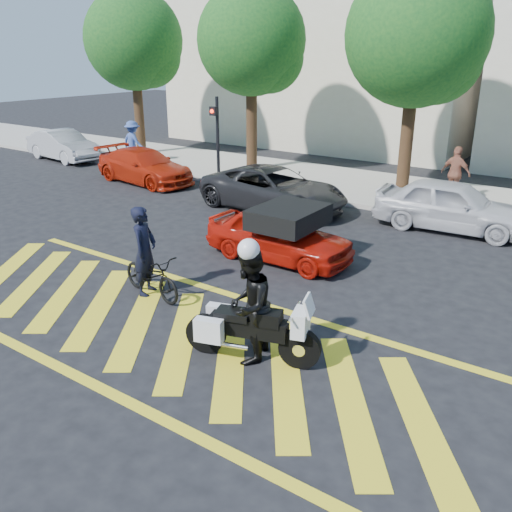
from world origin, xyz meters
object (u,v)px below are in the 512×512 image
Objects in this scene: parked_mid_right at (451,205)px; red_convertible at (279,235)px; parked_left at (144,166)px; bicycle at (152,275)px; parked_mid_left at (273,189)px; police_motorcycle at (250,329)px; officer_moto at (249,306)px; parked_far_left at (63,145)px; officer_bike at (145,251)px.

red_convertible is at bearing 146.01° from parked_mid_right.
parked_left is 1.04× the size of parked_mid_right.
bicycle is 0.41× the size of parked_mid_right.
parked_mid_left reaches higher than parked_left.
officer_moto is at bearing 129.68° from police_motorcycle.
officer_moto reaches higher than parked_mid_left.
parked_far_left reaches higher than red_convertible.
bicycle is 7.03m from parked_mid_left.
parked_mid_left is at bearing -10.46° from officer_bike.
bicycle is 16.27m from parked_far_left.
police_motorcycle is at bearing -96.05° from bicycle.
officer_bike is 10.36m from parked_left.
officer_bike is 0.84× the size of police_motorcycle.
parked_left is (6.37, -1.04, -0.04)m from parked_far_left.
parked_mid_left is (-1.30, 6.83, -0.27)m from officer_bike.
parked_far_left reaches higher than bicycle.
officer_moto reaches higher than parked_far_left.
parked_far_left is at bearing 86.48° from parked_left.
police_motorcycle is 0.46× the size of parked_mid_left.
officer_bike is 6.96m from parked_mid_left.
parked_mid_left reaches higher than police_motorcycle.
parked_left is at bearing 65.12° from red_convertible.
parked_mid_left is (12.51, -1.40, -0.00)m from parked_far_left.
parked_left reaches higher than police_motorcycle.
parked_far_left is at bearing 71.24° from red_convertible.
police_motorcycle is 0.61× the size of red_convertible.
red_convertible is (-2.06, 4.12, -0.35)m from officer_moto.
parked_far_left is 0.85× the size of parked_mid_left.
red_convertible is at bearing -140.24° from parked_mid_left.
police_motorcycle is 0.51× the size of parked_left.
officer_bike is 8.90m from parked_mid_right.
red_convertible reaches higher than police_motorcycle.
officer_moto is 8.96m from parked_mid_left.
parked_mid_left reaches higher than bicycle.
officer_moto is (3.27, -0.87, 0.03)m from officer_bike.
officer_bike is 0.45× the size of parked_mid_right.
red_convertible is 9.52m from parked_left.
bicycle is 0.42× the size of parked_far_left.
parked_mid_right reaches higher than police_motorcycle.
parked_mid_right is (17.74, -0.25, 0.04)m from parked_far_left.
officer_moto is 13.42m from parked_left.
police_motorcycle is (3.29, -0.88, -0.39)m from officer_bike.
parked_left is at bearing 24.77° from officer_bike.
police_motorcycle is at bearing -144.54° from parked_mid_left.
police_motorcycle is 13.43m from parked_left.
police_motorcycle is 0.42m from officer_moto.
parked_mid_right is at bearing -80.25° from parked_left.
officer_bike is at bearing -122.33° from officer_moto.
police_motorcycle is 19.38m from parked_far_left.
red_convertible is 0.76× the size of parked_mid_left.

